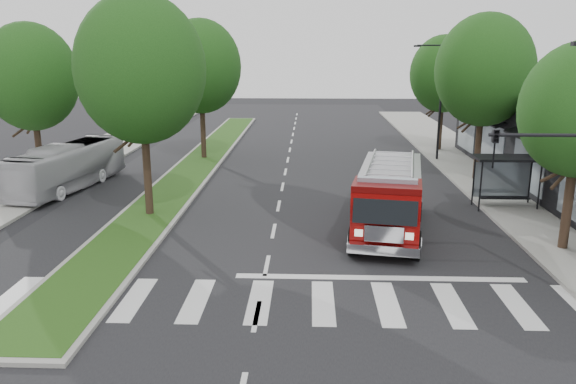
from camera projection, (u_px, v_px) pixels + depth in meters
The scene contains 13 objects.
ground at pixel (267, 266), 20.56m from camera, with size 140.00×140.00×0.00m, color black.
sidewalk_right at pixel (516, 197), 29.75m from camera, with size 5.00×80.00×0.15m, color gray.
sidewalk_left at pixel (17, 192), 30.75m from camera, with size 5.00×80.00×0.15m, color gray.
median at pixel (199, 164), 38.18m from camera, with size 3.00×50.00×0.15m.
bus_shelter at pixel (506, 168), 27.51m from camera, with size 3.20×1.60×2.61m.
tree_right_mid at pixel (485, 70), 32.05m from camera, with size 5.60×5.60×9.72m.
tree_right_far at pixel (444, 74), 41.89m from camera, with size 5.00×5.00×8.73m.
tree_median_near at pixel (141, 69), 24.88m from camera, with size 5.80×5.80×10.16m.
tree_median_far at pixel (201, 67), 38.51m from camera, with size 5.60×5.60×9.72m.
tree_left_mid at pixel (31, 77), 31.15m from camera, with size 5.20×5.20×9.16m.
streetlight_right_far at pixel (439, 97), 38.40m from camera, with size 2.11×0.20×8.00m.
fire_engine at pixel (389, 198), 24.25m from camera, with size 4.09×9.05×3.03m.
city_bus at pixel (68, 167), 31.43m from camera, with size 2.16×9.22×2.57m, color #BABABE.
Camera 1 is at (1.52, -19.18, 7.75)m, focal length 35.00 mm.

